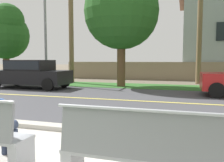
{
  "coord_description": "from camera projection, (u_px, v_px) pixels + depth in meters",
  "views": [
    {
      "loc": [
        1.73,
        -2.13,
        1.52
      ],
      "look_at": [
        -0.0,
        3.52,
        1.0
      ],
      "focal_mm": 37.91,
      "sensor_mm": 36.0,
      "label": 1
    }
  ],
  "objects": [
    {
      "name": "ground_plane",
      "position": [
        142.0,
        95.0,
        10.29
      ],
      "size": [
        140.0,
        140.0,
        0.0
      ],
      "primitive_type": "plane",
      "color": "#665B4C"
    },
    {
      "name": "curb_edge",
      "position": [
        96.0,
        131.0,
        4.9
      ],
      "size": [
        44.0,
        0.3,
        0.11
      ],
      "primitive_type": "cube",
      "color": "#ADA89E",
      "rests_on": "ground_plane"
    },
    {
      "name": "street_asphalt",
      "position": [
        135.0,
        101.0,
        8.86
      ],
      "size": [
        52.0,
        8.0,
        0.01
      ],
      "primitive_type": "cube",
      "color": "#424247",
      "rests_on": "ground_plane"
    },
    {
      "name": "road_centre_line",
      "position": [
        135.0,
        101.0,
        8.86
      ],
      "size": [
        48.0,
        0.14,
        0.01
      ],
      "primitive_type": "cube",
      "color": "#E0CC4C",
      "rests_on": "ground_plane"
    },
    {
      "name": "far_verge_grass",
      "position": [
        153.0,
        86.0,
        13.74
      ],
      "size": [
        48.0,
        2.8,
        0.02
      ],
      "primitive_type": "cube",
      "color": "#2D6026",
      "rests_on": "ground_plane"
    },
    {
      "name": "bench_right",
      "position": [
        143.0,
        154.0,
        2.68
      ],
      "size": [
        1.96,
        0.48,
        1.01
      ],
      "color": "#9EA0A8",
      "rests_on": "ground_plane"
    },
    {
      "name": "car_black_near",
      "position": [
        30.0,
        73.0,
        12.91
      ],
      "size": [
        4.3,
        1.86,
        1.54
      ],
      "color": "black",
      "rests_on": "ground_plane"
    },
    {
      "name": "streetlamp",
      "position": [
        47.0,
        24.0,
        15.2
      ],
      "size": [
        0.24,
        2.1,
        6.7
      ],
      "color": "gray",
      "rests_on": "ground_plane"
    },
    {
      "name": "shade_tree_far_left",
      "position": [
        6.0,
        32.0,
        16.21
      ],
      "size": [
        3.23,
        3.23,
        5.33
      ],
      "color": "brown",
      "rests_on": "ground_plane"
    },
    {
      "name": "shade_tree_left",
      "position": [
        123.0,
        6.0,
        13.35
      ],
      "size": [
        4.29,
        4.29,
        7.07
      ],
      "color": "brown",
      "rests_on": "ground_plane"
    },
    {
      "name": "garden_wall",
      "position": [
        145.0,
        71.0,
        18.42
      ],
      "size": [
        13.0,
        0.36,
        1.4
      ],
      "primitive_type": "cube",
      "color": "gray",
      "rests_on": "ground_plane"
    }
  ]
}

